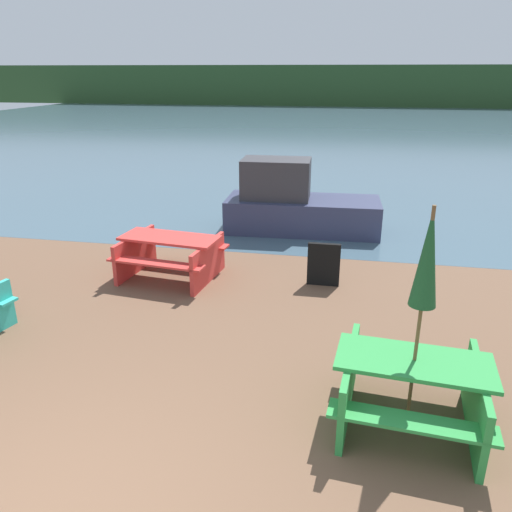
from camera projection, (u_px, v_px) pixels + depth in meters
water at (319, 126)px, 33.16m from camera, size 60.00×50.00×0.00m
far_treeline at (334, 86)px, 50.88m from camera, size 80.00×1.60×4.00m
picnic_table_green at (411, 386)px, 5.08m from camera, size 1.66×1.52×0.76m
picnic_table_red at (171, 252)px, 8.79m from camera, size 1.86×1.58×0.75m
umbrella_darkgreen at (427, 260)px, 4.60m from camera, size 0.26×0.26×2.35m
boat at (296, 205)px, 11.35m from camera, size 3.49×1.48×1.63m
signboard at (324, 264)px, 8.47m from camera, size 0.55×0.08×0.75m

